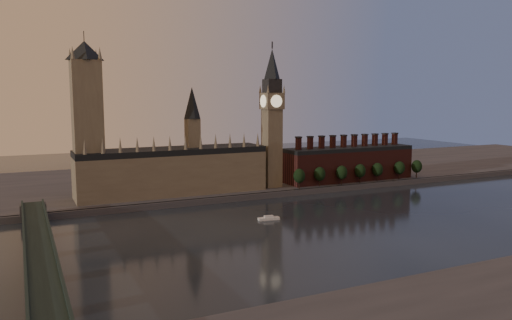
{
  "coord_description": "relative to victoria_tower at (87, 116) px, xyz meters",
  "views": [
    {
      "loc": [
        -159.81,
        -219.15,
        71.58
      ],
      "look_at": [
        -29.25,
        55.0,
        32.66
      ],
      "focal_mm": 35.0,
      "sensor_mm": 36.0,
      "label": 1
    }
  ],
  "objects": [
    {
      "name": "embankment_tree_4",
      "position": [
        217.1,
        -20.43,
        -45.62
      ],
      "size": [
        8.6,
        8.6,
        14.88
      ],
      "color": "black",
      "rests_on": "north_bank"
    },
    {
      "name": "embankment_tree_2",
      "position": [
        182.01,
        -21.36,
        -45.62
      ],
      "size": [
        8.6,
        8.6,
        14.88
      ],
      "color": "black",
      "rests_on": "north_bank"
    },
    {
      "name": "palace_of_westminster",
      "position": [
        55.59,
        -0.09,
        -37.46
      ],
      "size": [
        130.0,
        30.3,
        74.0
      ],
      "color": "#796E56",
      "rests_on": "north_bank"
    },
    {
      "name": "embankment_tree_1",
      "position": [
        162.84,
        -20.21,
        -45.62
      ],
      "size": [
        8.6,
        8.6,
        14.88
      ],
      "color": "black",
      "rests_on": "north_bank"
    },
    {
      "name": "embankment_tree_0",
      "position": [
        144.31,
        -21.44,
        -45.62
      ],
      "size": [
        8.6,
        8.6,
        14.88
      ],
      "color": "black",
      "rests_on": "north_bank"
    },
    {
      "name": "river_boat",
      "position": [
        88.91,
        -81.14,
        -58.12
      ],
      "size": [
        12.99,
        5.3,
        2.52
      ],
      "rotation": [
        0.0,
        0.0,
        -0.14
      ],
      "color": "silver",
      "rests_on": "ground"
    },
    {
      "name": "westminster_bridge",
      "position": [
        -35.0,
        -117.7,
        -51.65
      ],
      "size": [
        14.0,
        200.0,
        11.55
      ],
      "color": "#1B2A25",
      "rests_on": "ground"
    },
    {
      "name": "embankment_tree_5",
      "position": [
        239.44,
        -20.75,
        -45.62
      ],
      "size": [
        8.6,
        8.6,
        14.88
      ],
      "color": "black",
      "rests_on": "north_bank"
    },
    {
      "name": "embankment_tree_6",
      "position": [
        258.05,
        -20.59,
        -45.62
      ],
      "size": [
        8.6,
        8.6,
        14.88
      ],
      "color": "black",
      "rests_on": "north_bank"
    },
    {
      "name": "chimney_block",
      "position": [
        200.0,
        -5.0,
        -41.27
      ],
      "size": [
        110.0,
        25.0,
        37.0
      ],
      "color": "#4D1F1D",
      "rests_on": "north_bank"
    },
    {
      "name": "victoria_tower",
      "position": [
        0.0,
        0.0,
        0.0
      ],
      "size": [
        24.0,
        24.0,
        108.0
      ],
      "color": "#796E56",
      "rests_on": "north_bank"
    },
    {
      "name": "big_ben",
      "position": [
        130.0,
        -5.0,
        -2.26
      ],
      "size": [
        15.0,
        15.0,
        107.0
      ],
      "color": "#796E56",
      "rests_on": "north_bank"
    },
    {
      "name": "north_bank",
      "position": [
        120.0,
        63.04,
        -57.09
      ],
      "size": [
        900.0,
        182.0,
        4.0
      ],
      "color": "#4D4D52",
      "rests_on": "ground"
    },
    {
      "name": "ground",
      "position": [
        120.0,
        -115.0,
        -59.09
      ],
      "size": [
        900.0,
        900.0,
        0.0
      ],
      "primitive_type": "plane",
      "color": "black",
      "rests_on": "ground"
    },
    {
      "name": "embankment_tree_3",
      "position": [
        200.28,
        -20.24,
        -45.62
      ],
      "size": [
        8.6,
        8.6,
        14.88
      ],
      "color": "black",
      "rests_on": "north_bank"
    }
  ]
}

